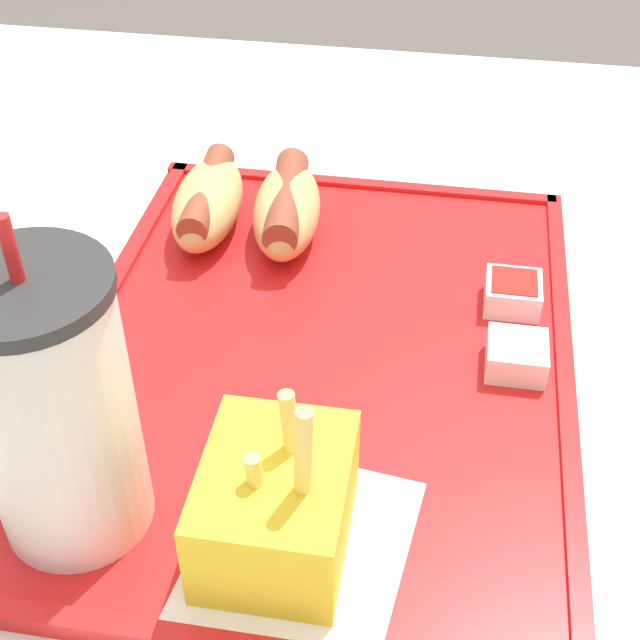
# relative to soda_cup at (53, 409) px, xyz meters

# --- Properties ---
(food_tray) EXTENTS (0.47, 0.35, 0.01)m
(food_tray) POSITION_rel_soda_cup_xyz_m (0.16, -0.11, -0.09)
(food_tray) COLOR red
(food_tray) RESTS_ON dining_table
(paper_napkin) EXTENTS (0.15, 0.13, 0.00)m
(paper_napkin) POSITION_rel_soda_cup_xyz_m (-0.01, -0.13, -0.08)
(paper_napkin) COLOR white
(paper_napkin) RESTS_ON food_tray
(soda_cup) EXTENTS (0.09, 0.09, 0.21)m
(soda_cup) POSITION_rel_soda_cup_xyz_m (0.00, 0.00, 0.00)
(soda_cup) COLOR silver
(soda_cup) RESTS_ON food_tray
(hot_dog_far) EXTENTS (0.13, 0.06, 0.05)m
(hot_dog_far) POSITION_rel_soda_cup_xyz_m (0.30, 0.00, -0.06)
(hot_dog_far) COLOR tan
(hot_dog_far) RESTS_ON food_tray
(hot_dog_near) EXTENTS (0.13, 0.07, 0.05)m
(hot_dog_near) POSITION_rel_soda_cup_xyz_m (0.30, -0.06, -0.06)
(hot_dog_near) COLOR tan
(hot_dog_near) RESTS_ON food_tray
(fries_carton) EXTENTS (0.10, 0.08, 0.12)m
(fries_carton) POSITION_rel_soda_cup_xyz_m (-0.00, -0.12, -0.05)
(fries_carton) COLOR gold
(fries_carton) RESTS_ON food_tray
(sauce_cup_mayo) EXTENTS (0.04, 0.04, 0.02)m
(sauce_cup_mayo) POSITION_rel_soda_cup_xyz_m (0.17, -0.25, -0.07)
(sauce_cup_mayo) COLOR silver
(sauce_cup_mayo) RESTS_ON food_tray
(sauce_cup_ketchup) EXTENTS (0.04, 0.04, 0.02)m
(sauce_cup_ketchup) POSITION_rel_soda_cup_xyz_m (0.24, -0.25, -0.07)
(sauce_cup_ketchup) COLOR silver
(sauce_cup_ketchup) RESTS_ON food_tray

